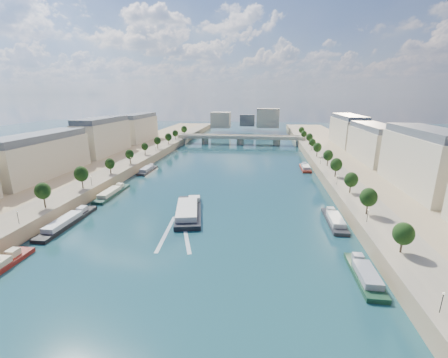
# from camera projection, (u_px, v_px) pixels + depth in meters

# --- Properties ---
(ground) EXTENTS (700.00, 700.00, 0.00)m
(ground) POSITION_uv_depth(u_px,v_px,m) (222.00, 182.00, 152.31)
(ground) COLOR #0B2231
(ground) RESTS_ON ground
(quay_left) EXTENTS (44.00, 520.00, 5.00)m
(quay_left) POSITION_uv_depth(u_px,v_px,m) (89.00, 173.00, 160.56)
(quay_left) COLOR #9E8460
(quay_left) RESTS_ON ground
(quay_right) EXTENTS (44.00, 520.00, 5.00)m
(quay_right) POSITION_uv_depth(u_px,v_px,m) (371.00, 182.00, 142.71)
(quay_right) COLOR #9E8460
(quay_right) RESTS_ON ground
(pave_left) EXTENTS (14.00, 520.00, 0.10)m
(pave_left) POSITION_uv_depth(u_px,v_px,m) (115.00, 169.00, 158.01)
(pave_left) COLOR gray
(pave_left) RESTS_ON quay_left
(pave_right) EXTENTS (14.00, 520.00, 0.10)m
(pave_right) POSITION_uv_depth(u_px,v_px,m) (339.00, 176.00, 143.87)
(pave_right) COLOR gray
(pave_right) RESTS_ON quay_right
(trees_left) EXTENTS (4.80, 268.80, 8.26)m
(trees_left) POSITION_uv_depth(u_px,v_px,m) (120.00, 158.00, 158.19)
(trees_left) COLOR #382B1E
(trees_left) RESTS_ON ground
(trees_right) EXTENTS (4.80, 268.80, 8.26)m
(trees_right) POSITION_uv_depth(u_px,v_px,m) (332.00, 161.00, 152.18)
(trees_right) COLOR #382B1E
(trees_right) RESTS_ON ground
(lamps_left) EXTENTS (0.36, 200.36, 4.28)m
(lamps_left) POSITION_uv_depth(u_px,v_px,m) (114.00, 168.00, 147.16)
(lamps_left) COLOR black
(lamps_left) RESTS_ON ground
(lamps_right) EXTENTS (0.36, 200.36, 4.28)m
(lamps_right) POSITION_uv_depth(u_px,v_px,m) (328.00, 168.00, 148.46)
(lamps_right) COLOR black
(lamps_right) RESTS_ON ground
(buildings_left) EXTENTS (16.00, 226.00, 23.20)m
(buildings_left) POSITION_uv_depth(u_px,v_px,m) (77.00, 143.00, 169.83)
(buildings_left) COLOR #BFAF93
(buildings_left) RESTS_ON ground
(buildings_right) EXTENTS (16.00, 226.00, 23.20)m
(buildings_right) POSITION_uv_depth(u_px,v_px,m) (394.00, 150.00, 148.75)
(buildings_right) COLOR #BFAF93
(buildings_right) RESTS_ON ground
(skyline) EXTENTS (79.00, 42.00, 22.00)m
(skyline) POSITION_uv_depth(u_px,v_px,m) (249.00, 119.00, 357.40)
(skyline) COLOR #BFAF93
(skyline) RESTS_ON ground
(bridge) EXTENTS (112.00, 12.00, 8.15)m
(bridge) POSITION_uv_depth(u_px,v_px,m) (240.00, 139.00, 266.32)
(bridge) COLOR #C1B79E
(bridge) RESTS_ON ground
(tour_barge) EXTENTS (15.10, 32.11, 4.20)m
(tour_barge) POSITION_uv_depth(u_px,v_px,m) (188.00, 211.00, 111.30)
(tour_barge) COLOR black
(tour_barge) RESTS_ON ground
(wake) EXTENTS (12.95, 26.00, 0.04)m
(wake) POSITION_uv_depth(u_px,v_px,m) (176.00, 233.00, 95.87)
(wake) COLOR silver
(wake) RESTS_ON ground
(moored_barges_left) EXTENTS (5.00, 161.34, 3.60)m
(moored_barges_left) POSITION_uv_depth(u_px,v_px,m) (68.00, 221.00, 102.82)
(moored_barges_left) COLOR black
(moored_barges_left) RESTS_ON ground
(moored_barges_right) EXTENTS (5.00, 168.72, 3.60)m
(moored_barges_right) POSITION_uv_depth(u_px,v_px,m) (341.00, 233.00, 94.29)
(moored_barges_right) COLOR black
(moored_barges_right) RESTS_ON ground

